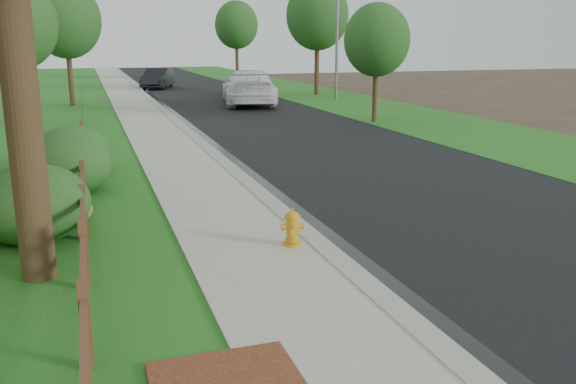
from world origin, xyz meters
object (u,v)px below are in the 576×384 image
object	(u,v)px
white_suv	(249,87)
dark_car_mid	(252,85)
ranch_fence	(83,195)
streetlight	(335,19)
fire_hydrant	(292,228)

from	to	relation	value
white_suv	dark_car_mid	bearing A→B (deg)	-96.70
ranch_fence	streetlight	bearing A→B (deg)	56.93
streetlight	white_suv	bearing A→B (deg)	-165.76
ranch_fence	dark_car_mid	distance (m)	29.22
streetlight	dark_car_mid	bearing A→B (deg)	135.69
ranch_fence	streetlight	world-z (taller)	streetlight
ranch_fence	dark_car_mid	bearing A→B (deg)	68.31
fire_hydrant	white_suv	xyz separation A→B (m)	(5.61, 24.40, 0.61)
ranch_fence	white_suv	xyz separation A→B (m)	(9.11, 21.55, 0.41)
ranch_fence	white_suv	distance (m)	23.40
white_suv	dark_car_mid	xyz separation A→B (m)	(1.69, 5.60, -0.26)
ranch_fence	fire_hydrant	distance (m)	4.52
white_suv	ranch_fence	bearing A→B (deg)	77.18
ranch_fence	fire_hydrant	size ratio (longest dim) A/B	24.91
fire_hydrant	streetlight	bearing A→B (deg)	66.04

